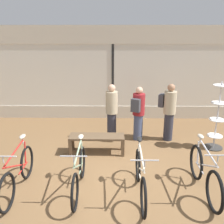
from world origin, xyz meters
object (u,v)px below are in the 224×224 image
object	(u,v)px
bicycle_left	(79,173)
display_bench	(97,139)
bicycle_right	(140,177)
customer_near_rack	(112,111)
bicycle_far_right	(204,174)
customer_by_window	(169,110)
accessory_rack	(217,122)
customer_mid_floor	(138,112)
bicycle_far_left	(18,174)

from	to	relation	value
bicycle_left	display_bench	bearing A→B (deg)	81.71
bicycle_right	customer_near_rack	size ratio (longest dim) A/B	1.08
bicycle_far_right	customer_by_window	size ratio (longest dim) A/B	1.08
display_bench	bicycle_right	bearing A→B (deg)	-61.56
bicycle_far_right	bicycle_left	bearing A→B (deg)	179.56
bicycle_far_right	display_bench	bearing A→B (deg)	143.21
bicycle_left	bicycle_right	bearing A→B (deg)	-6.31
accessory_rack	customer_by_window	size ratio (longest dim) A/B	1.10
bicycle_left	accessory_rack	world-z (taller)	accessory_rack
display_bench	customer_by_window	bearing A→B (deg)	23.47
customer_by_window	customer_mid_floor	xyz separation A→B (m)	(-0.86, -0.01, -0.05)
customer_mid_floor	display_bench	bearing A→B (deg)	-142.95
bicycle_right	customer_mid_floor	xyz separation A→B (m)	(0.17, 2.59, 0.45)
bicycle_left	bicycle_right	world-z (taller)	bicycle_right
bicycle_left	accessory_rack	bearing A→B (deg)	30.02
bicycle_left	customer_mid_floor	size ratio (longest dim) A/B	1.10
bicycle_left	customer_by_window	xyz separation A→B (m)	(2.21, 2.47, 0.51)
bicycle_far_left	bicycle_far_right	distance (m)	3.60
bicycle_far_left	customer_mid_floor	xyz separation A→B (m)	(2.53, 2.49, 0.45)
customer_near_rack	customer_by_window	xyz separation A→B (m)	(1.61, -0.04, 0.04)
bicycle_left	accessory_rack	distance (m)	3.90
bicycle_right	bicycle_far_left	bearing A→B (deg)	177.66
bicycle_far_right	customer_by_window	distance (m)	2.54
bicycle_far_left	accessory_rack	bearing A→B (deg)	23.53
bicycle_far_left	customer_by_window	xyz separation A→B (m)	(3.39, 2.51, 0.50)
bicycle_left	customer_near_rack	bearing A→B (deg)	76.50
accessory_rack	customer_near_rack	bearing A→B (deg)	168.41
bicycle_far_right	display_bench	distance (m)	2.72
bicycle_left	customer_mid_floor	xyz separation A→B (m)	(1.35, 2.46, 0.46)
bicycle_far_left	bicycle_right	size ratio (longest dim) A/B	1.00
bicycle_far_right	customer_by_window	bearing A→B (deg)	94.72
bicycle_far_left	customer_by_window	bearing A→B (deg)	36.46
bicycle_left	bicycle_far_right	world-z (taller)	bicycle_far_right
customer_near_rack	customer_mid_floor	bearing A→B (deg)	-4.04
bicycle_left	customer_by_window	world-z (taller)	customer_by_window
bicycle_far_right	accessory_rack	world-z (taller)	accessory_rack
display_bench	customer_near_rack	xyz separation A→B (m)	(0.37, 0.90, 0.46)
display_bench	customer_mid_floor	world-z (taller)	customer_mid_floor
bicycle_far_left	accessory_rack	xyz separation A→B (m)	(4.54, 1.98, 0.36)
bicycle_right	customer_mid_floor	bearing A→B (deg)	86.15
display_bench	customer_near_rack	distance (m)	1.07
bicycle_left	customer_by_window	bearing A→B (deg)	48.18
bicycle_left	customer_by_window	size ratio (longest dim) A/B	1.04
bicycle_left	display_bench	world-z (taller)	bicycle_left
bicycle_right	accessory_rack	size ratio (longest dim) A/B	0.97
customer_mid_floor	bicycle_right	bearing A→B (deg)	-93.85
accessory_rack	customer_mid_floor	world-z (taller)	accessory_rack
bicycle_right	accessory_rack	xyz separation A→B (m)	(2.19, 2.07, 0.36)
bicycle_far_left	customer_mid_floor	world-z (taller)	customer_mid_floor
bicycle_right	bicycle_far_right	distance (m)	1.24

